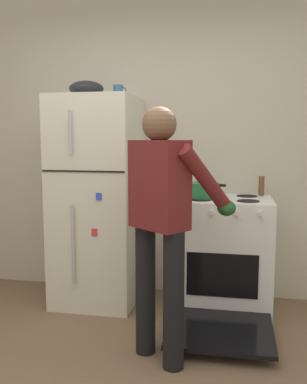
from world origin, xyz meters
name	(u,v)px	position (x,y,z in m)	size (l,w,h in m)	color
kitchen_wall_back	(161,145)	(0.00, 1.95, 1.35)	(6.00, 0.10, 2.70)	beige
refrigerator	(97,201)	(-0.49, 1.57, 0.88)	(0.68, 0.72, 1.76)	silver
stove_range	(223,256)	(0.59, 1.55, 0.46)	(0.76, 1.24, 0.94)	white
person_cook	(164,212)	(0.23, 0.70, 0.96)	(0.68, 0.72, 1.60)	black
red_pot	(204,190)	(0.43, 1.52, 1.00)	(0.34, 0.24, 0.12)	#236638
coffee_mug	(118,91)	(-0.31, 1.62, 1.81)	(0.11, 0.08, 0.10)	#2D6093
pepper_mill	(261,186)	(0.89, 1.77, 1.02)	(0.05, 0.05, 0.16)	brown
mixing_bowl	(86,89)	(-0.57, 1.57, 1.82)	(0.29, 0.29, 0.13)	black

